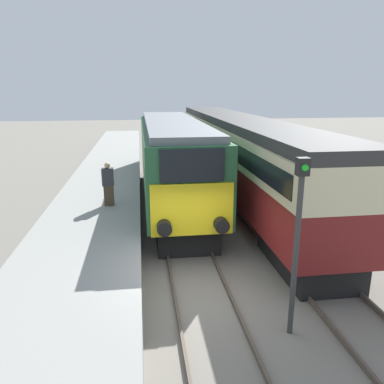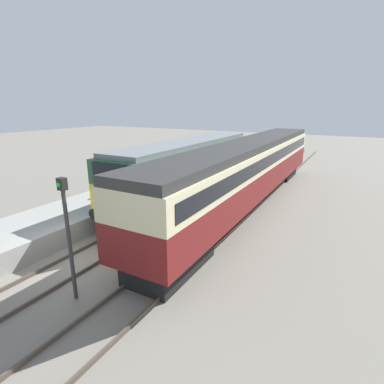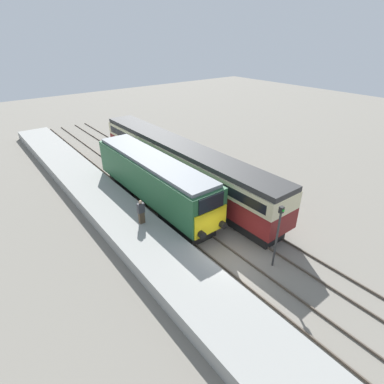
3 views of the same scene
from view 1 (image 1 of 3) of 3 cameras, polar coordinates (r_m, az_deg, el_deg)
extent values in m
plane|color=slate|center=(10.18, 1.52, -15.67)|extent=(120.00, 120.00, 0.00)
cube|color=gray|center=(17.38, -13.67, -1.09)|extent=(3.50, 50.00, 0.91)
cube|color=#4C4238|center=(14.58, -4.49, -5.50)|extent=(0.07, 60.00, 0.14)
cube|color=#4C4238|center=(14.72, 1.11, -5.24)|extent=(0.07, 60.00, 0.14)
cube|color=#4C4238|center=(15.13, 8.51, -4.83)|extent=(0.07, 60.00, 0.14)
cube|color=#4C4238|center=(15.59, 13.59, -4.50)|extent=(0.07, 60.00, 0.14)
cube|color=black|center=(13.92, -1.42, -4.59)|extent=(2.03, 4.00, 1.00)
cube|color=black|center=(21.77, -3.87, 2.72)|extent=(2.03, 4.00, 1.00)
cube|color=#235633|center=(17.41, -3.00, 5.70)|extent=(2.70, 13.19, 2.67)
cube|color=yellow|center=(11.11, 0.03, -2.71)|extent=(2.48, 0.10, 1.60)
cube|color=black|center=(10.77, 0.03, 4.08)|extent=(1.89, 0.10, 0.96)
cube|color=slate|center=(17.22, -3.07, 10.48)|extent=(2.38, 12.66, 0.24)
cylinder|color=black|center=(10.99, -4.23, -5.47)|extent=(0.44, 0.35, 0.44)
cylinder|color=black|center=(11.21, 4.50, -5.04)|extent=(0.44, 0.35, 0.44)
cube|color=black|center=(11.94, 17.07, -8.93)|extent=(1.89, 3.60, 0.95)
cube|color=black|center=(28.02, 2.21, 5.53)|extent=(1.89, 3.60, 0.95)
cube|color=maroon|center=(19.45, 6.72, 4.69)|extent=(2.70, 21.77, 1.47)
cube|color=beige|center=(19.25, 6.85, 8.54)|extent=(2.71, 21.77, 1.16)
cube|color=black|center=(19.25, 6.85, 8.54)|extent=(2.75, 20.90, 0.64)
cube|color=#2D2D2D|center=(19.18, 6.92, 10.79)|extent=(2.48, 21.77, 0.36)
cube|color=#473828|center=(14.74, -12.54, -0.50)|extent=(0.36, 0.24, 0.80)
cube|color=#333338|center=(14.56, -12.70, 2.28)|extent=(0.44, 0.26, 0.67)
sphere|color=tan|center=(14.47, -12.81, 3.98)|extent=(0.22, 0.22, 0.22)
cylinder|color=#333333|center=(8.31, 15.47, -9.76)|extent=(0.12, 0.12, 3.60)
cube|color=black|center=(7.70, 16.52, 3.73)|extent=(0.24, 0.20, 0.36)
sphere|color=green|center=(7.60, 16.85, 3.56)|extent=(0.14, 0.14, 0.14)
camera|label=2|loc=(10.55, 75.68, 7.80)|focal=28.00mm
camera|label=3|loc=(11.03, -113.50, 32.70)|focal=28.00mm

